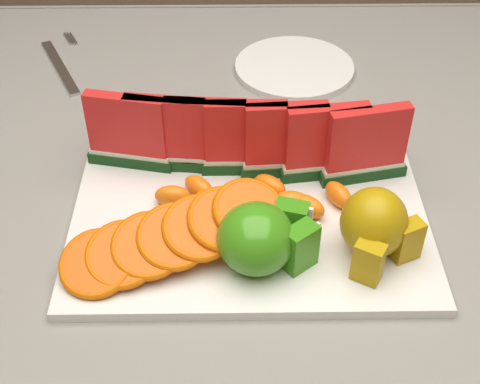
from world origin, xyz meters
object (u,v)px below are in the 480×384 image
object	(u,v)px
platter	(249,212)
fork	(61,64)
apple_cluster	(263,238)
pear_cluster	(375,226)
side_plate	(294,68)

from	to	relation	value
platter	fork	bearing A→B (deg)	129.53
apple_cluster	pear_cluster	bearing A→B (deg)	5.20
side_plate	fork	bearing A→B (deg)	177.03
platter	side_plate	world-z (taller)	platter
pear_cluster	fork	distance (m)	0.58
pear_cluster	fork	world-z (taller)	pear_cluster
apple_cluster	pear_cluster	world-z (taller)	pear_cluster
fork	side_plate	bearing A→B (deg)	-2.97
platter	pear_cluster	xyz separation A→B (m)	(0.13, -0.07, 0.04)
apple_cluster	pear_cluster	xyz separation A→B (m)	(0.12, 0.01, 0.01)
pear_cluster	side_plate	size ratio (longest dim) A/B	0.44
platter	pear_cluster	size ratio (longest dim) A/B	4.15
side_plate	pear_cluster	bearing A→B (deg)	-82.40
side_plate	fork	size ratio (longest dim) A/B	1.15
fork	platter	bearing A→B (deg)	-50.47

